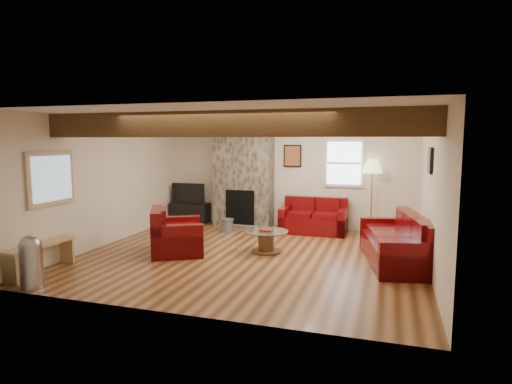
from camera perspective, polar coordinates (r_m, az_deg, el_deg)
room at (r=7.58m, az=-0.75°, el=0.70°), size 8.00×8.00×8.00m
oak_beam at (r=6.37m, az=-4.33°, el=9.02°), size 6.00×0.36×0.38m
chimney_breast at (r=10.26m, az=-1.70°, el=2.19°), size 1.40×0.67×2.50m
back_window at (r=9.93m, az=11.66°, el=3.80°), size 0.90×0.08×1.10m
hatch_window at (r=7.79m, az=-25.66°, el=1.65°), size 0.08×1.00×0.90m
ceiling_dome at (r=8.20m, az=7.32°, el=9.45°), size 0.40×0.40×0.18m
artwork_back at (r=10.12m, az=4.89°, el=4.82°), size 0.42×0.06×0.52m
artwork_right at (r=7.49m, az=22.12°, el=3.94°), size 0.06×0.55×0.42m
sofa_three at (r=7.65m, az=18.05°, el=-6.00°), size 1.28×2.24×0.81m
loveseat at (r=9.68m, az=7.69°, el=-3.15°), size 1.46×0.84×0.77m
armchair_red at (r=8.02m, az=-10.51°, el=-5.10°), size 1.29×1.34×0.83m
coffee_table at (r=7.98m, az=1.34°, el=-6.62°), size 0.83×0.83×0.43m
tv_cabinet at (r=10.97m, az=-8.79°, el=-2.70°), size 0.98×0.39×0.49m
television at (r=10.90m, az=-8.84°, el=-0.12°), size 0.88×0.11×0.50m
floor_lamp at (r=9.74m, az=15.26°, el=2.83°), size 0.42×0.42×1.66m
pine_bench at (r=7.58m, az=-26.78°, el=-7.88°), size 0.29×1.25×0.47m
pedal_bin at (r=6.85m, az=-27.78°, el=-8.22°), size 0.34×0.34×0.76m
coal_bucket at (r=9.75m, az=-3.83°, el=-4.43°), size 0.32×0.32×0.30m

